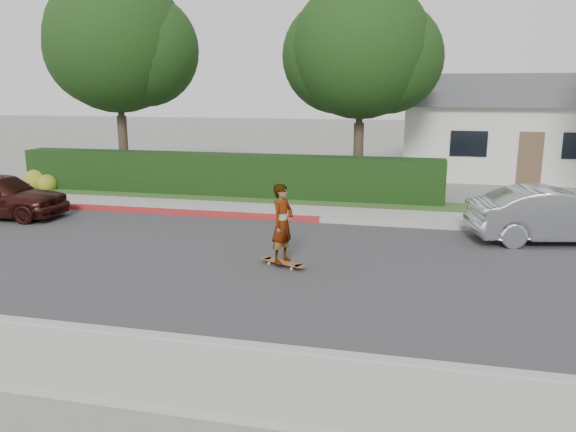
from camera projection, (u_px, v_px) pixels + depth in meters
name	position (u px, v px, depth m)	size (l,w,h in m)	color
ground	(242.00, 262.00, 12.21)	(120.00, 120.00, 0.00)	slate
road	(242.00, 262.00, 12.21)	(60.00, 8.00, 0.01)	#2D2D30
curb_near	(157.00, 339.00, 8.30)	(60.00, 0.20, 0.15)	#9E9E99
sidewalk_near	(126.00, 368.00, 7.45)	(60.00, 1.60, 0.12)	gray
curb_far	(286.00, 218.00, 16.09)	(60.00, 0.20, 0.15)	#9E9E99
curb_red_section	(128.00, 210.00, 17.21)	(12.00, 0.21, 0.15)	maroon
sidewalk_far	(293.00, 212.00, 16.95)	(60.00, 1.60, 0.12)	gray
planting_strip	(303.00, 202.00, 18.47)	(60.00, 1.60, 0.10)	#2D4C1E
hedge	(223.00, 175.00, 19.55)	(15.00, 1.00, 1.50)	black
flowering_shrub	(40.00, 182.00, 20.77)	(1.40, 1.00, 0.90)	#2D4C19
tree_left	(119.00, 46.00, 20.98)	(5.99, 5.21, 8.00)	#33261C
tree_center	(361.00, 53.00, 19.52)	(5.66, 4.84, 7.44)	#33261C
house	(521.00, 125.00, 25.15)	(10.60, 8.60, 4.30)	beige
skateboard	(283.00, 262.00, 11.88)	(1.12, 0.67, 0.10)	orange
skateboarder	(283.00, 223.00, 11.69)	(0.61, 0.40, 1.67)	white
car_silver	(556.00, 215.00, 13.71)	(1.43, 4.10, 1.35)	#A8AAAF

